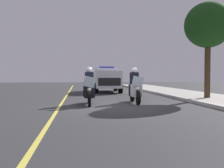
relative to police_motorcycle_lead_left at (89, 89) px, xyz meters
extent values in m
plane|color=#333335|center=(0.93, 1.17, -0.70)|extent=(80.00, 80.00, 0.00)
cube|color=#B7B5AD|center=(0.93, 5.05, -0.62)|extent=(48.00, 0.24, 0.15)
cube|color=#E0D14C|center=(0.93, -1.28, -0.70)|extent=(48.00, 0.12, 0.01)
cylinder|color=black|center=(0.76, -0.02, -0.38)|extent=(0.64, 0.14, 0.64)
cylinder|color=black|center=(-0.74, 0.02, -0.38)|extent=(0.64, 0.16, 0.64)
cube|color=black|center=(0.03, 0.00, -0.08)|extent=(1.21, 0.47, 0.56)
ellipsoid|color=black|center=(0.08, 0.00, 0.22)|extent=(0.57, 0.33, 0.24)
cube|color=silver|center=(0.66, -0.02, 0.35)|extent=(0.07, 0.56, 0.53)
sphere|color=#F9F4CC|center=(0.72, -0.02, 0.02)|extent=(0.17, 0.17, 0.17)
sphere|color=red|center=(0.53, -0.17, 0.28)|extent=(0.09, 0.09, 0.09)
sphere|color=#1933F2|center=(0.54, 0.15, 0.28)|extent=(0.09, 0.09, 0.09)
cube|color=black|center=(-0.20, 0.01, 0.48)|extent=(0.29, 0.41, 0.60)
cube|color=black|center=(-0.13, 0.20, -0.08)|extent=(0.18, 0.14, 0.56)
cube|color=black|center=(-0.14, -0.20, -0.08)|extent=(0.18, 0.14, 0.56)
sphere|color=white|center=(-0.18, 0.00, 0.88)|extent=(0.28, 0.28, 0.28)
cylinder|color=black|center=(0.35, 2.18, -0.38)|extent=(0.64, 0.14, 0.64)
cylinder|color=black|center=(-1.15, 2.22, -0.38)|extent=(0.64, 0.16, 0.64)
cube|color=white|center=(-0.38, 2.20, -0.08)|extent=(1.21, 0.47, 0.56)
ellipsoid|color=white|center=(-0.33, 2.20, 0.22)|extent=(0.57, 0.33, 0.24)
cube|color=silver|center=(0.25, 2.19, 0.35)|extent=(0.07, 0.56, 0.53)
sphere|color=#F9F4CC|center=(0.31, 2.19, 0.02)|extent=(0.17, 0.17, 0.17)
sphere|color=red|center=(0.12, 2.03, 0.28)|extent=(0.09, 0.09, 0.09)
sphere|color=#1933F2|center=(0.13, 2.35, 0.28)|extent=(0.09, 0.09, 0.09)
cube|color=black|center=(-0.61, 2.21, 0.48)|extent=(0.29, 0.41, 0.60)
cube|color=black|center=(-0.54, 2.41, -0.08)|extent=(0.18, 0.14, 0.56)
cube|color=black|center=(-0.55, 2.01, -0.08)|extent=(0.18, 0.14, 0.56)
sphere|color=white|center=(-0.59, 2.21, 0.88)|extent=(0.28, 0.28, 0.28)
cube|color=silver|center=(-8.78, 1.74, 0.32)|extent=(4.95, 2.03, 1.24)
cube|color=silver|center=(-9.08, 1.75, 1.02)|extent=(2.45, 1.81, 0.36)
cube|color=#2633D8|center=(-8.88, 1.74, 1.28)|extent=(0.31, 1.21, 0.14)
cube|color=black|center=(-6.39, 1.68, 0.18)|extent=(0.16, 1.62, 0.56)
cylinder|color=black|center=(-7.21, 2.60, -0.30)|extent=(0.81, 0.30, 0.80)
cylinder|color=black|center=(-7.26, 0.80, -0.30)|extent=(0.81, 0.30, 0.80)
cylinder|color=black|center=(-10.31, 2.68, -0.30)|extent=(0.81, 0.30, 0.80)
cylinder|color=black|center=(-10.36, 0.88, -0.30)|extent=(0.81, 0.30, 0.80)
cylinder|color=#42301E|center=(-1.73, 6.58, 0.89)|extent=(0.32, 0.32, 2.98)
ellipsoid|color=#194216|center=(-1.73, 6.58, 3.40)|extent=(2.56, 2.56, 2.49)
camera|label=1|loc=(11.56, -0.45, 0.62)|focal=40.87mm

